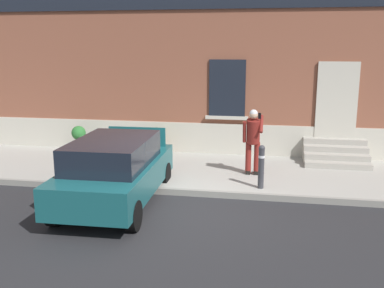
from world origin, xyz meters
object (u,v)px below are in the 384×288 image
Objects in this scene: hatchback_car_teal at (116,170)px; person_on_phone at (253,138)px; planter_charcoal at (79,139)px; bollard_far_left at (101,158)px; planter_terracotta at (156,140)px; bollard_near_person at (261,165)px.

person_on_phone is (2.89, 2.30, 0.36)m from hatchback_car_teal.
bollard_far_left is at bearing -55.69° from planter_charcoal.
planter_terracotta is (-3.01, 1.68, -0.54)m from person_on_phone.
bollard_near_person is 1.18m from person_on_phone.
hatchback_car_teal is 3.38m from bollard_near_person.
person_on_phone is 2.02× the size of planter_terracotta.
planter_charcoal is at bearing -175.41° from planter_terracotta.
hatchback_car_teal reaches higher than planter_charcoal.
person_on_phone is 2.02× the size of planter_charcoal.
person_on_phone is at bearing 16.10° from bollard_far_left.
hatchback_car_teal is 4.77× the size of planter_charcoal.
bollard_far_left is at bearing 180.00° from bollard_near_person.
bollard_near_person is 1.22× the size of planter_charcoal.
hatchback_car_teal is at bearing -158.69° from bollard_near_person.
planter_terracotta is (-0.12, 3.97, -0.18)m from hatchback_car_teal.
planter_terracotta is at bearing 139.91° from bollard_near_person.
bollard_near_person is at bearing -40.09° from planter_terracotta.
hatchback_car_teal is 2.36× the size of person_on_phone.
bollard_near_person is 1.22× the size of planter_terracotta.
planter_charcoal is 1.00× the size of planter_terracotta.
hatchback_car_teal reaches higher than bollard_near_person.
bollard_far_left reaches higher than planter_charcoal.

